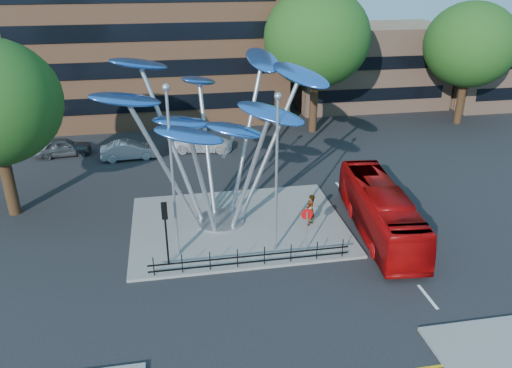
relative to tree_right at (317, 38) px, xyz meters
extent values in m
plane|color=black|center=(-8.00, -22.00, -8.04)|extent=(120.00, 120.00, 0.00)
cube|color=slate|center=(-9.00, -16.00, -7.96)|extent=(12.00, 9.00, 0.15)
cube|color=#A67B62|center=(8.00, 8.00, -4.04)|extent=(15.00, 8.00, 8.00)
cube|color=#A67B62|center=(22.00, 6.00, -4.54)|extent=(12.00, 8.00, 7.00)
cylinder|color=black|center=(0.00, 0.00, -5.18)|extent=(0.70, 0.70, 5.72)
ellipsoid|color=#144112|center=(0.00, 0.00, 0.02)|extent=(8.80, 8.80, 8.10)
cylinder|color=black|center=(-22.00, -12.00, -5.62)|extent=(0.70, 0.70, 4.84)
cylinder|color=black|center=(14.00, 0.00, -5.51)|extent=(0.70, 0.70, 5.06)
ellipsoid|color=#144112|center=(14.00, 0.00, -0.91)|extent=(8.00, 8.00, 7.36)
cylinder|color=#9EA0A5|center=(-10.00, -15.50, -7.83)|extent=(2.80, 2.80, 0.12)
cylinder|color=#9EA0A5|center=(-11.20, -16.10, -3.99)|extent=(0.24, 0.24, 7.80)
ellipsoid|color=blue|center=(-14.40, -17.10, -0.09)|extent=(3.92, 2.95, 1.39)
cylinder|color=#9EA0A5|center=(-10.40, -16.50, -4.69)|extent=(0.24, 0.24, 6.40)
ellipsoid|color=blue|center=(-11.60, -18.70, -1.49)|extent=(3.47, 1.78, 1.31)
cylinder|color=#9EA0A5|center=(-9.40, -16.30, -4.39)|extent=(0.24, 0.24, 7.00)
ellipsoid|color=blue|center=(-7.60, -17.90, -0.89)|extent=(3.81, 3.11, 1.36)
cylinder|color=#9EA0A5|center=(-8.80, -15.50, -3.79)|extent=(0.24, 0.24, 8.20)
ellipsoid|color=blue|center=(-5.40, -15.10, 0.31)|extent=(3.52, 4.06, 1.44)
cylinder|color=#9EA0A5|center=(-9.20, -14.60, -3.59)|extent=(0.24, 0.24, 8.60)
ellipsoid|color=blue|center=(-7.00, -12.60, 0.71)|extent=(2.21, 3.79, 1.39)
cylinder|color=#9EA0A5|center=(-10.20, -14.50, -4.19)|extent=(0.24, 0.24, 7.40)
ellipsoid|color=blue|center=(-10.60, -11.90, -0.49)|extent=(3.02, 3.71, 1.34)
cylinder|color=#9EA0A5|center=(-11.00, -15.10, -3.49)|extent=(0.24, 0.24, 8.80)
ellipsoid|color=blue|center=(-13.80, -13.70, 0.91)|extent=(3.88, 3.60, 1.42)
ellipsoid|color=blue|center=(-11.80, -15.30, -1.89)|extent=(3.40, 1.96, 1.13)
ellipsoid|color=blue|center=(-9.10, -15.90, -2.29)|extent=(3.39, 2.16, 1.11)
cylinder|color=#9EA0A5|center=(-12.50, -18.50, -3.64)|extent=(0.14, 0.14, 8.50)
sphere|color=#9EA0A5|center=(-12.50, -18.50, 0.73)|extent=(0.36, 0.36, 0.36)
cylinder|color=#9EA0A5|center=(-7.50, -19.00, -3.89)|extent=(0.14, 0.14, 8.00)
sphere|color=#9EA0A5|center=(-7.50, -19.00, 0.23)|extent=(0.36, 0.36, 0.36)
cylinder|color=black|center=(-13.00, -19.50, -6.29)|extent=(0.10, 0.10, 3.20)
cube|color=black|center=(-13.00, -19.50, -4.89)|extent=(0.28, 0.18, 0.85)
sphere|color=#FF0C0C|center=(-13.00, -19.50, -4.61)|extent=(0.18, 0.18, 0.18)
cylinder|color=#9EA0A5|center=(-6.00, -19.50, -6.74)|extent=(0.08, 0.08, 2.30)
cylinder|color=red|center=(-6.00, -19.47, -5.74)|extent=(0.60, 0.04, 0.60)
cube|color=white|center=(-6.00, -19.45, -5.74)|extent=(0.42, 0.03, 0.10)
cylinder|color=black|center=(-13.70, -20.30, -7.39)|extent=(0.05, 0.05, 1.00)
cylinder|color=black|center=(-12.36, -20.30, -7.39)|extent=(0.05, 0.05, 1.00)
cylinder|color=black|center=(-11.01, -20.30, -7.39)|extent=(0.05, 0.05, 1.00)
cylinder|color=black|center=(-9.67, -20.30, -7.39)|extent=(0.05, 0.05, 1.00)
cylinder|color=black|center=(-8.33, -20.30, -7.39)|extent=(0.05, 0.05, 1.00)
cylinder|color=black|center=(-6.99, -20.30, -7.39)|extent=(0.05, 0.05, 1.00)
cylinder|color=black|center=(-5.64, -20.30, -7.39)|extent=(0.05, 0.05, 1.00)
cylinder|color=black|center=(-4.30, -20.30, -7.39)|extent=(0.05, 0.05, 1.00)
cube|color=black|center=(-9.00, -20.30, -7.34)|extent=(10.00, 0.06, 0.06)
cube|color=black|center=(-9.00, -20.30, -7.69)|extent=(10.00, 0.06, 0.06)
imported|color=#9D0707|center=(-1.40, -18.04, -6.67)|extent=(3.28, 10.00, 2.73)
imported|color=gray|center=(-5.00, -16.76, -6.96)|extent=(0.79, 0.79, 1.86)
imported|color=#464B4F|center=(-20.73, -2.40, -7.33)|extent=(4.31, 2.13, 1.41)
imported|color=#ACAFB4|center=(-15.65, -4.00, -7.34)|extent=(4.33, 1.79, 1.39)
imported|color=beige|center=(-10.12, -3.20, -7.32)|extent=(5.14, 2.68, 1.42)
camera|label=1|loc=(-12.44, -40.81, 5.93)|focal=35.00mm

